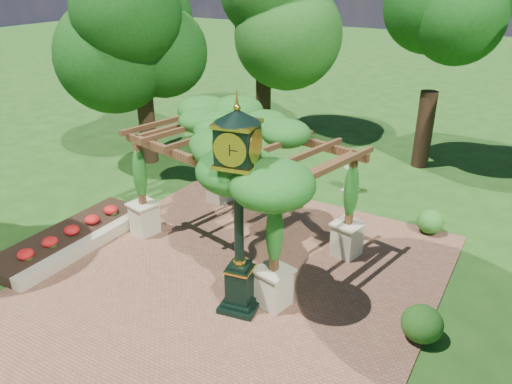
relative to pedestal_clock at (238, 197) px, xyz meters
The scene contains 12 objects.
ground 3.20m from the pedestal_clock, 150.69° to the right, with size 120.00×120.00×0.00m, color #1E4714.
brick_plaza 3.20m from the pedestal_clock, 143.29° to the left, with size 10.00×12.00×0.04m, color brown.
border_wall 6.09m from the pedestal_clock, behind, with size 0.35×5.00×0.40m, color #C6B793.
flower_bed 6.90m from the pedestal_clock, behind, with size 1.50×5.00×0.36m, color red.
pedestal_clock is the anchor object (origin of this frame).
pergola 3.16m from the pedestal_clock, 121.29° to the left, with size 6.95×5.16×3.94m.
sundial 8.45m from the pedestal_clock, 91.40° to the left, with size 0.61×0.61×0.98m.
shrub_mid 5.01m from the pedestal_clock, 15.05° to the left, with size 0.94×0.94×0.84m, color #214F16.
shrub_back 7.51m from the pedestal_clock, 63.46° to the left, with size 0.85×0.85×0.76m, color #296A1E.
tree_west_near 11.33m from the pedestal_clock, 142.90° to the left, with size 4.21×4.21×7.91m.
tree_west_far 14.75m from the pedestal_clock, 117.58° to the left, with size 4.56×4.56×8.42m.
tree_north 12.43m from the pedestal_clock, 83.44° to the left, with size 3.52×3.52×8.23m.
Camera 1 is at (6.24, -8.05, 7.80)m, focal length 35.00 mm.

